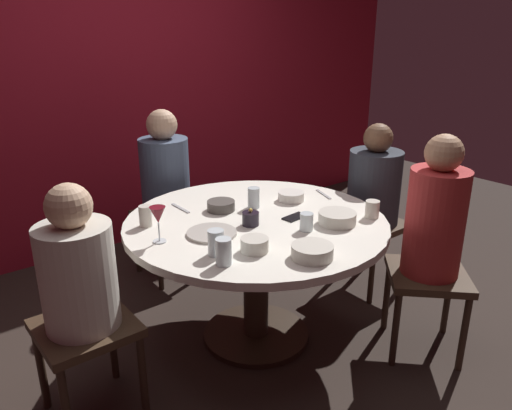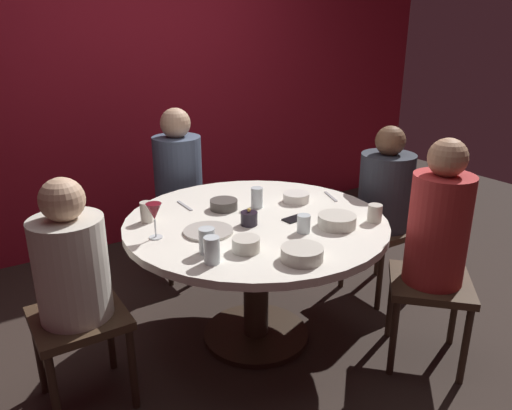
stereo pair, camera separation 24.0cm
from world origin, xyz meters
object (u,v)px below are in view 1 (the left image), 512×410
(seated_diner_left, at_px, (79,279))
(cup_far_edge, at_px, (306,222))
(cell_phone, at_px, (295,217))
(bowl_salad_center, at_px, (312,252))
(cup_beside_wine, at_px, (372,209))
(seated_diner_right, at_px, (374,189))
(cup_center_front, at_px, (145,216))
(wine_glass, at_px, (158,217))
(seated_diner_back, at_px, (165,176))
(seated_diner_front_right, at_px, (435,225))
(bowl_small_white, at_px, (255,245))
(bowl_sauce_side, at_px, (337,218))
(cup_by_right_diner, at_px, (216,243))
(bowl_serving_large, at_px, (291,196))
(bowl_rice_portion, at_px, (221,206))
(cup_near_candle, at_px, (254,198))
(dining_table, at_px, (256,244))
(dinner_plate, at_px, (212,233))
(cup_by_left_diner, at_px, (224,252))
(candle_holder, at_px, (251,219))

(seated_diner_left, height_order, cup_far_edge, seated_diner_left)
(cell_phone, xyz_separation_m, bowl_salad_center, (-0.27, -0.40, 0.03))
(cell_phone, bearing_deg, cup_beside_wine, 46.00)
(seated_diner_left, height_order, seated_diner_right, seated_diner_right)
(cup_center_front, bearing_deg, wine_glass, -100.38)
(cup_beside_wine, bearing_deg, seated_diner_back, 110.37)
(seated_diner_front_right, height_order, bowl_small_white, seated_diner_front_right)
(bowl_sauce_side, xyz_separation_m, cup_center_front, (-0.79, 0.58, 0.02))
(bowl_salad_center, bearing_deg, bowl_sauce_side, 28.40)
(wine_glass, height_order, bowl_salad_center, wine_glass)
(cup_center_front, bearing_deg, cup_by_right_diner, -79.70)
(bowl_serving_large, distance_m, cup_center_front, 0.86)
(bowl_rice_portion, bearing_deg, bowl_serving_large, -16.02)
(cell_phone, xyz_separation_m, bowl_sauce_side, (0.11, -0.20, 0.03))
(seated_diner_back, bearing_deg, bowl_sauce_side, 12.55)
(seated_diner_back, height_order, wine_glass, seated_diner_back)
(seated_diner_front_right, height_order, cup_by_right_diner, seated_diner_front_right)
(seated_diner_back, bearing_deg, seated_diner_front_right, 21.53)
(wine_glass, distance_m, cup_beside_wine, 1.12)
(bowl_sauce_side, distance_m, cup_near_candle, 0.50)
(cup_near_candle, height_order, cup_by_right_diner, cup_by_right_diner)
(dining_table, xyz_separation_m, dinner_plate, (-0.29, -0.02, 0.15))
(seated_diner_back, xyz_separation_m, cup_by_left_diner, (-0.43, -1.32, 0.06))
(wine_glass, bearing_deg, seated_diner_left, -172.27)
(cup_by_left_diner, distance_m, cup_beside_wine, 0.94)
(seated_diner_front_right, xyz_separation_m, dinner_plate, (-0.94, 0.62, -0.00))
(bowl_small_white, xyz_separation_m, cup_center_front, (-0.25, 0.58, 0.02))
(wine_glass, bearing_deg, cup_by_right_diner, -65.01)
(seated_diner_back, height_order, bowl_sauce_side, seated_diner_back)
(dinner_plate, distance_m, cup_near_candle, 0.44)
(seated_diner_right, relative_size, bowl_small_white, 8.77)
(seated_diner_left, bearing_deg, bowl_salad_center, -31.02)
(seated_diner_left, height_order, cup_by_left_diner, seated_diner_left)
(cup_near_candle, bearing_deg, seated_diner_front_right, -55.60)
(bowl_small_white, bearing_deg, seated_diner_left, 156.47)
(candle_holder, height_order, cup_far_edge, same)
(cup_center_front, bearing_deg, seated_diner_front_right, -38.88)
(seated_diner_left, bearing_deg, cup_by_left_diner, -32.37)
(dinner_plate, distance_m, cup_center_front, 0.36)
(candle_holder, distance_m, bowl_salad_center, 0.47)
(cup_by_right_diner, bearing_deg, cup_near_candle, 36.51)
(cup_by_right_diner, height_order, cup_center_front, cup_by_right_diner)
(wine_glass, height_order, cup_far_edge, wine_glass)
(seated_diner_left, distance_m, bowl_small_white, 0.77)
(seated_diner_back, bearing_deg, dining_table, 0.00)
(bowl_salad_center, height_order, cup_by_right_diner, cup_by_right_diner)
(seated_diner_left, height_order, cup_near_candle, seated_diner_left)
(dining_table, distance_m, bowl_sauce_side, 0.46)
(candle_holder, distance_m, bowl_serving_large, 0.44)
(seated_diner_right, relative_size, bowl_serving_large, 7.38)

